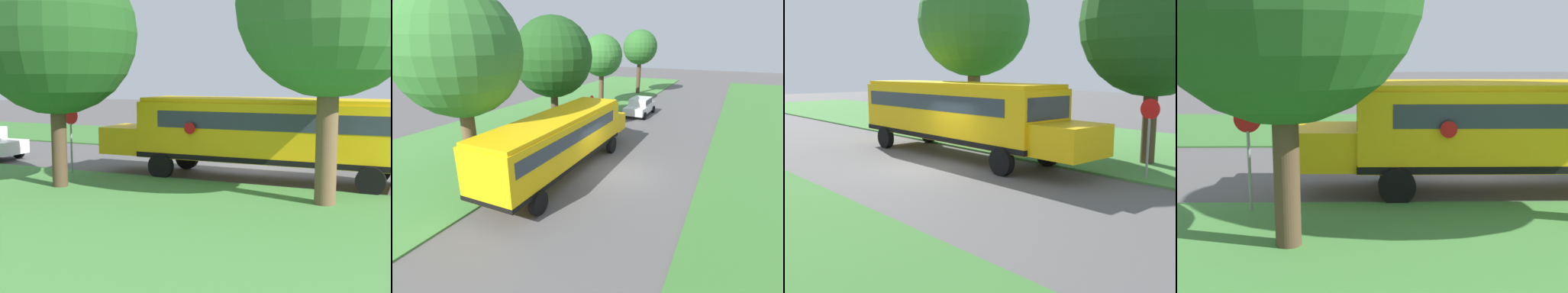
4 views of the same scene
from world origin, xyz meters
TOP-DOWN VIEW (x-y plane):
  - ground_plane at (0.00, 0.00)m, footprint 120.00×120.00m
  - grass_far_side at (9.00, 0.00)m, footprint 10.00×80.00m
  - school_bus at (-2.71, -1.16)m, footprint 2.84×12.42m
  - stop_sign at (-4.60, 6.50)m, footprint 0.08×0.68m

SIDE VIEW (x-z plane):
  - ground_plane at x=0.00m, z-range 0.00..0.00m
  - grass_far_side at x=9.00m, z-range 0.00..0.07m
  - stop_sign at x=-4.60m, z-range 0.37..3.11m
  - school_bus at x=-2.71m, z-range 0.34..3.50m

